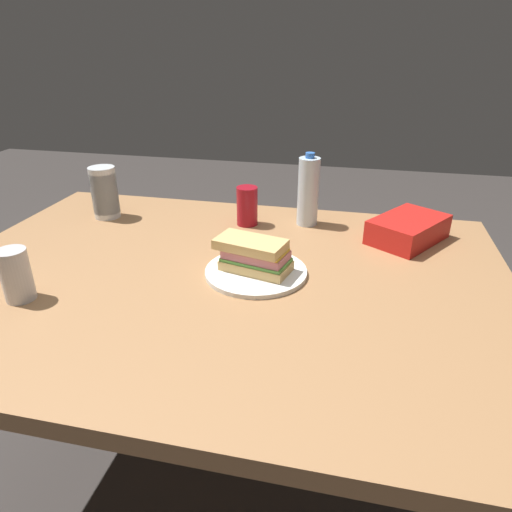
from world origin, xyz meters
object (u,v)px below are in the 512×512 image
sandwich (254,255)px  water_bottle_tall (308,191)px  paper_plate (256,272)px  chip_bag (408,229)px  plastic_cup_stack (105,192)px  soda_can_silver (16,275)px  dining_table (219,303)px  soda_can_red (247,206)px

sandwich → water_bottle_tall: bearing=-103.3°
paper_plate → sandwich: sandwich is taller
paper_plate → chip_bag: 0.49m
chip_bag → plastic_cup_stack: (0.95, 0.01, 0.05)m
paper_plate → soda_can_silver: soda_can_silver is taller
plastic_cup_stack → paper_plate: bearing=153.1°
dining_table → paper_plate: paper_plate is taller
plastic_cup_stack → soda_can_silver: bearing=97.9°
chip_bag → dining_table: bearing=-22.3°
sandwich → soda_can_red: soda_can_red is taller
paper_plate → soda_can_silver: 0.55m
dining_table → soda_can_red: (0.01, -0.34, 0.15)m
soda_can_red → chip_bag: (-0.49, 0.02, -0.03)m
paper_plate → plastic_cup_stack: plastic_cup_stack is taller
water_bottle_tall → soda_can_silver: water_bottle_tall is taller
plastic_cup_stack → water_bottle_tall: bearing=-173.0°
dining_table → soda_can_red: bearing=-88.8°
sandwich → soda_can_silver: (0.49, 0.23, 0.01)m
water_bottle_tall → soda_can_silver: bearing=46.2°
paper_plate → soda_can_silver: (0.50, 0.23, 0.06)m
sandwich → water_bottle_tall: water_bottle_tall is taller
dining_table → soda_can_silver: soda_can_silver is taller
dining_table → paper_plate: size_ratio=5.67×
plastic_cup_stack → soda_can_silver: (-0.07, 0.52, -0.02)m
paper_plate → chip_bag: (-0.39, -0.30, 0.03)m
soda_can_red → water_bottle_tall: 0.20m
dining_table → soda_can_red: 0.38m
sandwich → soda_can_red: (0.10, -0.33, 0.01)m
sandwich → paper_plate: bearing=-167.1°
soda_can_red → plastic_cup_stack: 0.47m
chip_bag → plastic_cup_stack: 0.96m
dining_table → plastic_cup_stack: (0.48, -0.31, 0.17)m
soda_can_silver → soda_can_red: bearing=-125.3°
dining_table → plastic_cup_stack: plastic_cup_stack is taller
paper_plate → soda_can_silver: size_ratio=2.10×
water_bottle_tall → plastic_cup_stack: water_bottle_tall is taller
soda_can_red → soda_can_silver: 0.68m
paper_plate → soda_can_red: 0.34m
soda_can_red → plastic_cup_stack: (0.47, 0.04, 0.02)m
sandwich → plastic_cup_stack: 0.64m
water_bottle_tall → soda_can_silver: size_ratio=1.87×
dining_table → water_bottle_tall: (-0.18, -0.39, 0.20)m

